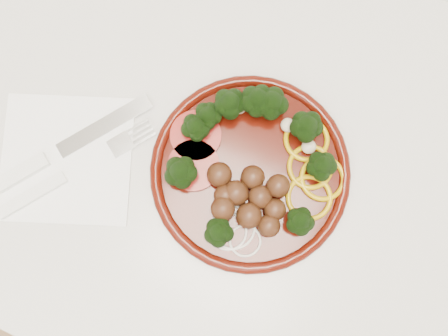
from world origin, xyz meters
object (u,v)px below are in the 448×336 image
at_px(plate, 250,168).
at_px(napkin, 67,159).
at_px(knife, 42,161).
at_px(fork, 51,184).

bearing_deg(plate, napkin, -158.58).
bearing_deg(napkin, plate, 21.42).
bearing_deg(knife, napkin, -22.66).
relative_size(napkin, fork, 0.87).
bearing_deg(fork, napkin, 33.31).
bearing_deg(fork, plate, -26.70).
relative_size(knife, fork, 1.13).
distance_m(plate, fork, 0.24).
relative_size(plate, fork, 1.32).
distance_m(napkin, knife, 0.03).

